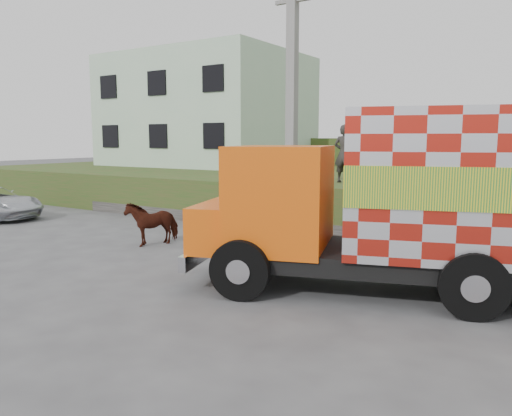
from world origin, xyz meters
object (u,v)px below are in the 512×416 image
Objects in this scene: cow at (152,223)px; pedestrian at (344,154)px; cargo_truck at (419,201)px; utility_pole at (292,103)px.

pedestrian is at bearing 78.63° from cow.
pedestrian is at bearing 105.80° from cargo_truck.
cargo_truck is at bearing -41.66° from utility_pole.
cargo_truck is at bearing 15.33° from cow.
cargo_truck is 5.67× the size of cow.
utility_pole is 0.98× the size of cargo_truck.
pedestrian reaches higher than cow.
utility_pole is at bearing 120.50° from cargo_truck.
cargo_truck is 4.23× the size of pedestrian.
cow is 0.75× the size of pedestrian.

